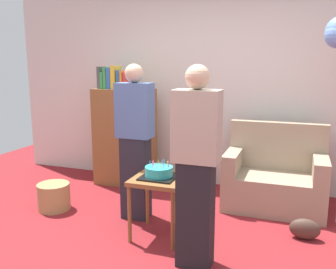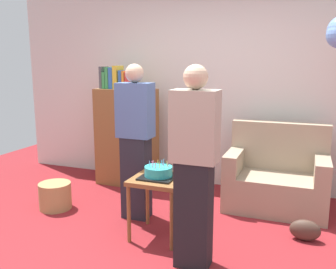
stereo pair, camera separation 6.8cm
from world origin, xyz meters
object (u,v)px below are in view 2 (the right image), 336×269
couch (276,179)px  person_holding_cake (194,167)px  birthday_cake (158,172)px  handbag (305,230)px  side_table (159,187)px  wicker_basket (55,196)px  person_blowing_candles (136,141)px  bookshelf (126,135)px

couch → person_holding_cake: 1.67m
birthday_cake → handbag: (1.31, 0.41, -0.54)m
couch → side_table: (-0.98, -1.14, 0.16)m
wicker_basket → couch: bearing=21.7°
side_table → person_blowing_candles: bearing=139.6°
side_table → wicker_basket: 1.42m
person_blowing_candles → handbag: bearing=-15.6°
bookshelf → wicker_basket: bearing=-108.3°
person_holding_cake → handbag: 1.37m
wicker_basket → person_holding_cake: bearing=-17.6°
bookshelf → person_blowing_candles: (0.61, -0.96, 0.15)m
birthday_cake → bookshelf: bearing=127.8°
couch → wicker_basket: bearing=-158.3°
bookshelf → side_table: bookshelf is taller
birthday_cake → wicker_basket: size_ratio=0.89×
birthday_cake → person_holding_cake: 0.62m
birthday_cake → handbag: 1.48m
couch → birthday_cake: size_ratio=3.44×
bookshelf → handbag: 2.55m
birthday_cake → wicker_basket: bearing=171.3°
bookshelf → wicker_basket: size_ratio=4.45×
bookshelf → person_holding_cake: person_holding_cake is taller
person_holding_cake → bookshelf: bearing=-61.3°
bookshelf → person_blowing_candles: 1.15m
side_table → birthday_cake: size_ratio=1.83×
handbag → side_table: bearing=-162.8°
person_holding_cake → handbag: person_holding_cake is taller
couch → handbag: couch is taller
person_blowing_candles → handbag: person_blowing_candles is taller
person_blowing_candles → side_table: bearing=-58.5°
person_blowing_candles → bookshelf: bearing=104.3°
side_table → bookshelf: bearing=127.8°
bookshelf → birthday_cake: (1.00, -1.29, -0.05)m
bookshelf → person_blowing_candles: person_blowing_candles is taller
side_table → wicker_basket: (-1.36, 0.21, -0.35)m
bookshelf → person_blowing_candles: bearing=-57.6°
birthday_cake → couch: bearing=49.4°
person_holding_cake → handbag: (0.86, 0.78, -0.73)m
person_holding_cake → handbag: bearing=-150.4°
side_table → birthday_cake: bearing=-62.2°
side_table → handbag: 1.43m
person_holding_cake → handbag: size_ratio=5.82×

